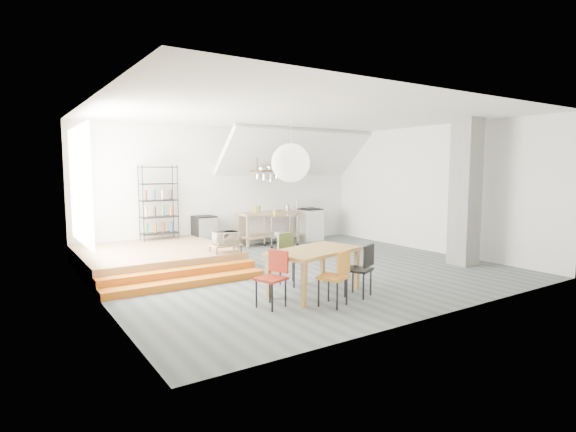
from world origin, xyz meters
TOP-DOWN VIEW (x-y plane):
  - floor at (0.00, 0.00)m, footprint 8.00×8.00m
  - wall_back at (0.00, 3.50)m, footprint 8.00×0.04m
  - wall_left at (-4.00, 0.00)m, footprint 0.04×7.00m
  - wall_right at (4.00, 0.00)m, footprint 0.04×7.00m
  - ceiling at (0.00, 0.00)m, footprint 8.00×7.00m
  - slope_ceiling at (1.80, 2.90)m, footprint 4.40×1.44m
  - window_pane at (-3.98, 1.50)m, footprint 0.02×2.50m
  - platform at (-2.50, 2.00)m, footprint 3.00×3.00m
  - step_lower at (-2.50, 0.05)m, footprint 3.00×0.35m
  - step_upper at (-2.50, 0.40)m, footprint 3.00×0.35m
  - concrete_column at (3.30, -1.50)m, footprint 0.50×0.50m
  - kitchen_counter at (1.10, 3.15)m, footprint 1.80×0.60m
  - stove at (2.50, 3.16)m, footprint 0.60×0.60m
  - pot_rack at (1.13, 2.92)m, footprint 1.20×0.50m
  - wire_shelving at (-2.00, 3.20)m, footprint 0.88×0.38m
  - microwave_shelf at (-1.40, 0.75)m, footprint 0.60×0.40m
  - paper_lantern at (-1.44, -1.72)m, footprint 0.60×0.60m
  - dining_table at (-0.86, -1.57)m, footprint 1.77×1.27m
  - chair_mustard at (-1.01, -2.35)m, footprint 0.52×0.52m
  - chair_black at (-0.33, -2.18)m, footprint 0.53×0.53m
  - chair_olive at (-0.84, -0.82)m, footprint 0.52×0.52m
  - chair_red at (-1.80, -1.81)m, footprint 0.50×0.50m
  - rolling_cart at (1.19, 2.70)m, footprint 0.90×0.54m
  - mini_fridge at (-0.83, 3.20)m, footprint 0.53×0.53m
  - microwave at (-1.40, 0.75)m, footprint 0.50×0.36m
  - bowl at (1.35, 3.10)m, footprint 0.26×0.26m

SIDE VIEW (x-z plane):
  - floor at x=0.00m, z-range 0.00..0.00m
  - step_lower at x=-2.50m, z-range 0.00..0.13m
  - step_upper at x=-2.50m, z-range 0.00..0.27m
  - platform at x=-2.50m, z-range 0.00..0.40m
  - mini_fridge at x=-0.83m, z-range 0.00..0.91m
  - stove at x=2.50m, z-range -0.11..1.07m
  - chair_red at x=-1.80m, z-range 0.08..0.95m
  - chair_mustard at x=-1.01m, z-range 0.08..0.96m
  - chair_black at x=-0.33m, z-range 0.09..0.96m
  - microwave_shelf at x=-1.40m, z-range 0.46..0.63m
  - rolling_cart at x=1.19m, z-range 0.13..0.98m
  - chair_olive at x=-0.84m, z-range 0.09..1.03m
  - kitchen_counter at x=1.10m, z-range 0.17..1.08m
  - dining_table at x=-0.86m, z-range 0.30..1.06m
  - microwave at x=-1.40m, z-range 0.56..0.83m
  - bowl at x=1.35m, z-range 0.91..0.96m
  - wire_shelving at x=-2.00m, z-range 0.43..2.23m
  - wall_back at x=0.00m, z-range 0.00..3.20m
  - wall_left at x=-4.00m, z-range 0.00..3.20m
  - wall_right at x=4.00m, z-range 0.00..3.20m
  - concrete_column at x=3.30m, z-range 0.00..3.20m
  - window_pane at x=-3.98m, z-range 0.70..2.90m
  - pot_rack at x=1.13m, z-range 1.26..2.69m
  - paper_lantern at x=-1.44m, z-range 1.90..2.50m
  - slope_ceiling at x=1.80m, z-range 1.89..3.21m
  - ceiling at x=0.00m, z-range 3.19..3.21m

